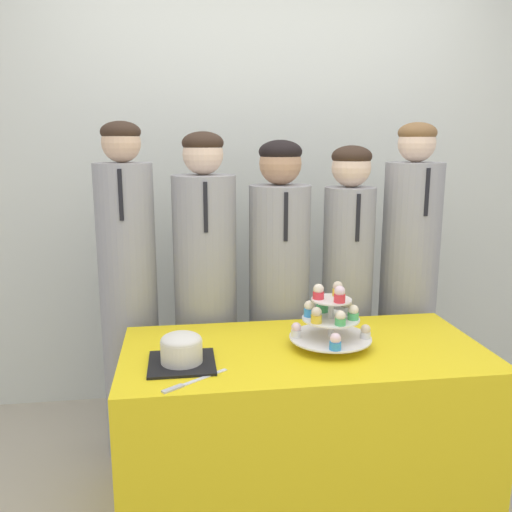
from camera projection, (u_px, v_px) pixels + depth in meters
wall_back at (260, 168)px, 3.11m from camera, size 9.00×0.06×2.70m
table at (302, 430)px, 2.20m from camera, size 1.42×0.68×0.71m
round_cake at (181, 350)px, 1.96m from camera, size 0.24×0.24×0.12m
cake_knife at (185, 385)px, 1.80m from camera, size 0.23×0.17×0.01m
cupcake_stand at (331, 318)px, 2.11m from camera, size 0.32×0.32×0.26m
student_0 at (129, 302)px, 2.54m from camera, size 0.26×0.27×1.59m
student_1 at (206, 305)px, 2.59m from camera, size 0.30×0.30×1.55m
student_2 at (279, 304)px, 2.64m from camera, size 0.29×0.30×1.51m
student_3 at (347, 300)px, 2.69m from camera, size 0.25×0.25×1.49m
student_4 at (408, 291)px, 2.73m from camera, size 0.28×0.29×1.59m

